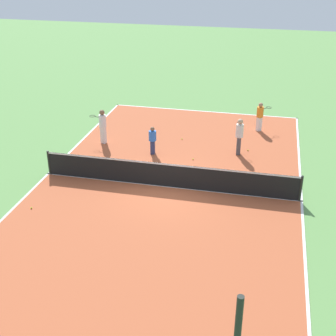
% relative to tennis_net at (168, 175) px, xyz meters
% --- Properties ---
extents(ground_plane, '(80.00, 80.00, 0.00)m').
position_rel_tennis_net_xyz_m(ground_plane, '(0.00, 0.00, -0.59)').
color(ground_plane, '#60934C').
extents(court_surface, '(11.11, 19.79, 0.02)m').
position_rel_tennis_net_xyz_m(court_surface, '(0.00, 0.00, -0.58)').
color(court_surface, '#B75633').
rests_on(court_surface, ground_plane).
extents(tennis_net, '(10.91, 0.10, 1.12)m').
position_rel_tennis_net_xyz_m(tennis_net, '(0.00, 0.00, 0.00)').
color(tennis_net, black).
rests_on(tennis_net, court_surface).
extents(player_far_white, '(0.40, 0.96, 1.82)m').
position_rel_tennis_net_xyz_m(player_far_white, '(-2.60, -4.00, 0.49)').
color(player_far_white, '#4C4C51').
rests_on(player_far_white, court_surface).
extents(player_near_white, '(0.99, 0.55, 1.78)m').
position_rel_tennis_net_xyz_m(player_near_white, '(4.27, -3.87, 0.47)').
color(player_near_white, white).
rests_on(player_near_white, court_surface).
extents(player_center_orange, '(0.89, 0.89, 1.59)m').
position_rel_tennis_net_xyz_m(player_center_orange, '(-3.42, -7.37, 0.34)').
color(player_center_orange, white).
rests_on(player_center_orange, court_surface).
extents(player_near_blue, '(0.40, 0.40, 1.39)m').
position_rel_tennis_net_xyz_m(player_near_blue, '(1.48, -3.14, 0.21)').
color(player_near_blue, navy).
rests_on(player_near_blue, court_surface).
extents(tennis_ball_right_alley, '(0.07, 0.07, 0.07)m').
position_rel_tennis_net_xyz_m(tennis_ball_right_alley, '(-0.57, -2.88, -0.53)').
color(tennis_ball_right_alley, '#CCE033').
rests_on(tennis_ball_right_alley, court_surface).
extents(tennis_ball_midcourt, '(0.07, 0.07, 0.07)m').
position_rel_tennis_net_xyz_m(tennis_ball_midcourt, '(4.80, 2.94, -0.53)').
color(tennis_ball_midcourt, '#CCE033').
rests_on(tennis_ball_midcourt, court_surface).
extents(tennis_ball_far_baseline, '(0.07, 0.07, 0.07)m').
position_rel_tennis_net_xyz_m(tennis_ball_far_baseline, '(0.43, -5.20, -0.53)').
color(tennis_ball_far_baseline, '#CCE033').
rests_on(tennis_ball_far_baseline, court_surface).
extents(tennis_ball_near_net, '(0.07, 0.07, 0.07)m').
position_rel_tennis_net_xyz_m(tennis_ball_near_net, '(-3.05, -4.50, -0.53)').
color(tennis_ball_near_net, '#CCE033').
rests_on(tennis_ball_near_net, court_surface).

